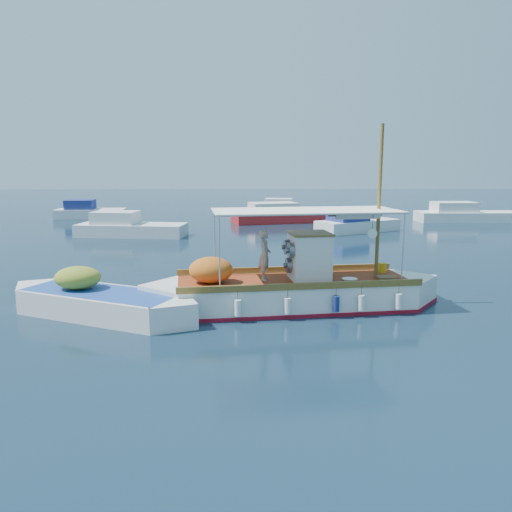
{
  "coord_description": "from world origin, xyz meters",
  "views": [
    {
      "loc": [
        -1.77,
        -16.09,
        4.57
      ],
      "look_at": [
        -1.41,
        0.0,
        1.63
      ],
      "focal_mm": 35.0,
      "sensor_mm": 36.0,
      "label": 1
    }
  ],
  "objects": [
    {
      "name": "bg_boat_nw",
      "position": [
        -9.37,
        16.31,
        0.49
      ],
      "size": [
        7.19,
        3.25,
        1.8
      ],
      "rotation": [
        0.0,
        0.0,
        -0.13
      ],
      "color": "silver",
      "rests_on": "ground"
    },
    {
      "name": "ground",
      "position": [
        0.0,
        0.0,
        0.0
      ],
      "size": [
        160.0,
        160.0,
        0.0
      ],
      "primitive_type": "plane",
      "color": "black",
      "rests_on": "ground"
    },
    {
      "name": "bg_boat_e",
      "position": [
        16.27,
        24.22,
        0.49
      ],
      "size": [
        8.3,
        2.64,
        1.8
      ],
      "rotation": [
        0.0,
        0.0,
        -0.0
      ],
      "color": "silver",
      "rests_on": "ground"
    },
    {
      "name": "bg_boat_far_n",
      "position": [
        1.95,
        28.62,
        0.49
      ],
      "size": [
        6.28,
        2.99,
        1.8
      ],
      "rotation": [
        0.0,
        0.0,
        -0.17
      ],
      "color": "silver",
      "rests_on": "ground"
    },
    {
      "name": "bg_boat_far_w",
      "position": [
        -15.35,
        27.49,
        0.49
      ],
      "size": [
        5.97,
        2.73,
        1.8
      ],
      "rotation": [
        0.0,
        0.0,
        0.07
      ],
      "color": "silver",
      "rests_on": "ground"
    },
    {
      "name": "bg_boat_n",
      "position": [
        1.54,
        24.16,
        0.49
      ],
      "size": [
        9.55,
        4.97,
        1.8
      ],
      "rotation": [
        0.0,
        0.0,
        0.25
      ],
      "color": "#A81C1C",
      "rests_on": "ground"
    },
    {
      "name": "fishing_caique",
      "position": [
        -0.25,
        -0.37,
        0.53
      ],
      "size": [
        9.86,
        3.52,
        6.06
      ],
      "rotation": [
        0.0,
        0.0,
        0.12
      ],
      "color": "white",
      "rests_on": "ground"
    },
    {
      "name": "dinghy",
      "position": [
        -6.28,
        -1.15,
        0.35
      ],
      "size": [
        6.26,
        3.85,
        1.68
      ],
      "rotation": [
        0.0,
        0.0,
        -0.43
      ],
      "color": "white",
      "rests_on": "ground"
    },
    {
      "name": "bg_boat_ne",
      "position": [
        5.89,
        18.09,
        0.49
      ],
      "size": [
        6.29,
        4.8,
        1.8
      ],
      "rotation": [
        0.0,
        0.0,
        0.5
      ],
      "color": "silver",
      "rests_on": "ground"
    }
  ]
}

